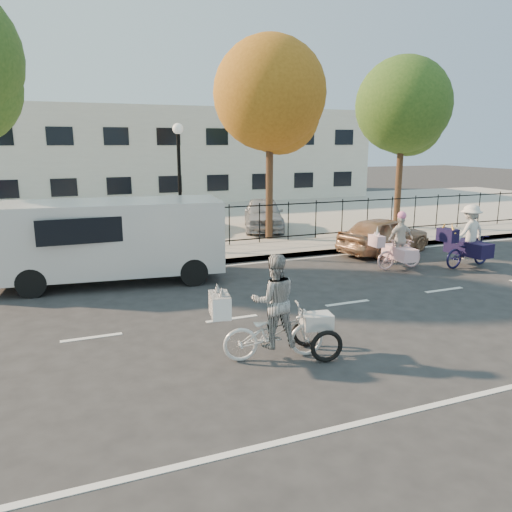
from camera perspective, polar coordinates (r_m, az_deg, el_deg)
name	(u,v)px	position (r m, az deg, el deg)	size (l,w,h in m)	color
ground	(232,319)	(11.26, -2.77, -7.18)	(120.00, 120.00, 0.00)	#333334
road_markings	(232,319)	(11.26, -2.77, -7.16)	(60.00, 9.52, 0.01)	silver
curb	(180,265)	(15.90, -8.73, -1.05)	(60.00, 0.10, 0.15)	#A8A399
sidewalk	(172,258)	(16.90, -9.55, -0.26)	(60.00, 2.20, 0.15)	#A8A399
parking_lot	(133,221)	(25.52, -13.87, 3.96)	(60.00, 15.60, 0.15)	#A8A399
iron_fence	(165,229)	(17.79, -10.41, 3.08)	(58.00, 0.06, 1.50)	black
building	(109,156)	(35.19, -16.51, 10.94)	(34.00, 10.00, 6.00)	silver
lamppost	(179,165)	(17.28, -8.79, 10.24)	(0.36, 0.36, 4.33)	black
street_sign	(110,219)	(17.06, -16.32, 4.12)	(0.85, 0.06, 1.80)	black
zebra_trike	(274,319)	(9.05, 2.11, -7.20)	(2.28, 1.10, 1.95)	white
unicorn_bike	(399,248)	(16.05, 16.03, 0.89)	(1.79, 1.25, 1.81)	#FBBFC2
bull_bike	(468,242)	(17.05, 23.08, 1.46)	(2.16, 1.49, 1.98)	#100F35
white_van	(109,238)	(14.42, -16.41, 1.97)	(6.64, 2.83, 2.28)	silver
gold_sedan	(384,235)	(18.32, 14.43, 2.37)	(1.54, 3.82, 1.30)	tan
pedestrian	(5,244)	(16.22, -26.72, 1.21)	(0.60, 0.39, 1.63)	black
lot_car_c	(171,214)	(21.89, -9.66, 4.77)	(1.47, 4.23, 1.39)	#515459
lot_car_d	(263,214)	(21.68, 0.85, 4.84)	(1.62, 4.02, 1.37)	#A6A8AE
tree_mid	(273,100)	(19.59, 1.92, 17.44)	(4.23, 4.23, 7.75)	#442D1D
tree_east	(405,110)	(23.17, 16.66, 15.70)	(4.06, 4.06, 7.45)	#442D1D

